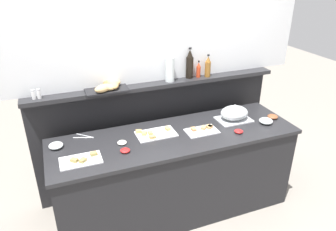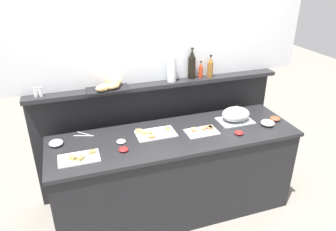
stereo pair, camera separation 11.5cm
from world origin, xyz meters
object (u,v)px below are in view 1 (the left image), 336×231
object	(u,v)px
sandwich_platter_front	(81,160)
bread_basket	(108,86)
vinegar_bottle_amber	(208,67)
sandwich_platter_rear	(155,134)
serving_cloche	(234,113)
water_carafe	(170,69)
glass_bowl_medium	(266,121)
condiment_bowl_teal	(122,143)
pepper_shaker	(39,94)
sandwich_platter_side	(202,130)
condiment_bowl_dark	(125,150)
glass_bowl_large	(56,146)
condiment_bowl_red	(239,131)
wine_bottle_dark	(190,64)
hot_sauce_bottle	(198,70)
condiment_bowl_cream	(273,116)
salt_shaker	(33,95)
serving_tongs	(85,137)

from	to	relation	value
sandwich_platter_front	bread_basket	size ratio (longest dim) A/B	0.83
vinegar_bottle_amber	bread_basket	size ratio (longest dim) A/B	0.59
sandwich_platter_rear	sandwich_platter_front	bearing A→B (deg)	-164.12
serving_cloche	water_carafe	distance (m)	0.78
glass_bowl_medium	condiment_bowl_teal	size ratio (longest dim) A/B	1.62
pepper_shaker	sandwich_platter_side	bearing A→B (deg)	-19.18
condiment_bowl_teal	bread_basket	bearing A→B (deg)	90.23
condiment_bowl_dark	pepper_shaker	bearing A→B (deg)	136.67
glass_bowl_large	bread_basket	world-z (taller)	bread_basket
condiment_bowl_red	wine_bottle_dark	xyz separation A→B (m)	(-0.22, 0.66, 0.49)
condiment_bowl_red	glass_bowl_large	bearing A→B (deg)	168.29
serving_cloche	sandwich_platter_rear	bearing A→B (deg)	179.62
condiment_bowl_dark	hot_sauce_bottle	size ratio (longest dim) A/B	0.48
condiment_bowl_teal	wine_bottle_dark	bearing A→B (deg)	28.71
sandwich_platter_rear	condiment_bowl_cream	bearing A→B (deg)	-5.22
sandwich_platter_side	sandwich_platter_front	size ratio (longest dim) A/B	0.91
sandwich_platter_side	glass_bowl_large	bearing A→B (deg)	172.04
condiment_bowl_red	pepper_shaker	world-z (taller)	pepper_shaker
condiment_bowl_red	condiment_bowl_dark	world-z (taller)	same
condiment_bowl_teal	glass_bowl_medium	bearing A→B (deg)	-5.05
glass_bowl_medium	condiment_bowl_teal	distance (m)	1.43
condiment_bowl_teal	bread_basket	xyz separation A→B (m)	(-0.00, 0.43, 0.38)
condiment_bowl_dark	pepper_shaker	xyz separation A→B (m)	(-0.61, 0.58, 0.39)
sandwich_platter_rear	glass_bowl_medium	distance (m)	1.12
condiment_bowl_cream	water_carafe	size ratio (longest dim) A/B	0.43
condiment_bowl_red	pepper_shaker	size ratio (longest dim) A/B	0.96
wine_bottle_dark	salt_shaker	xyz separation A→B (m)	(-1.51, -0.03, -0.10)
water_carafe	sandwich_platter_front	bearing A→B (deg)	-149.84
glass_bowl_large	condiment_bowl_dark	bearing A→B (deg)	-27.21
pepper_shaker	bread_basket	xyz separation A→B (m)	(0.61, -0.01, -0.01)
serving_cloche	vinegar_bottle_amber	world-z (taller)	vinegar_bottle_amber
wine_bottle_dark	glass_bowl_large	bearing A→B (deg)	-166.86
sandwich_platter_rear	vinegar_bottle_amber	distance (m)	0.93
condiment_bowl_cream	vinegar_bottle_amber	bearing A→B (deg)	136.73
serving_tongs	wine_bottle_dark	bearing A→B (deg)	11.17
water_carafe	sandwich_platter_rear	bearing A→B (deg)	-128.31
condiment_bowl_dark	pepper_shaker	size ratio (longest dim) A/B	0.97
sandwich_platter_rear	condiment_bowl_red	size ratio (longest dim) A/B	4.38
sandwich_platter_rear	condiment_bowl_teal	size ratio (longest dim) A/B	4.41
condiment_bowl_dark	glass_bowl_large	bearing A→B (deg)	152.79
condiment_bowl_red	condiment_bowl_dark	size ratio (longest dim) A/B	0.99
serving_tongs	sandwich_platter_side	bearing A→B (deg)	-15.01
salt_shaker	water_carafe	distance (m)	1.29
hot_sauce_bottle	salt_shaker	distance (m)	1.61
sandwich_platter_side	water_carafe	world-z (taller)	water_carafe
condiment_bowl_dark	vinegar_bottle_amber	world-z (taller)	vinegar_bottle_amber
serving_cloche	condiment_bowl_cream	size ratio (longest dim) A/B	3.23
condiment_bowl_cream	serving_cloche	bearing A→B (deg)	164.79
glass_bowl_large	pepper_shaker	world-z (taller)	pepper_shaker
bread_basket	condiment_bowl_red	bearing A→B (deg)	-30.09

